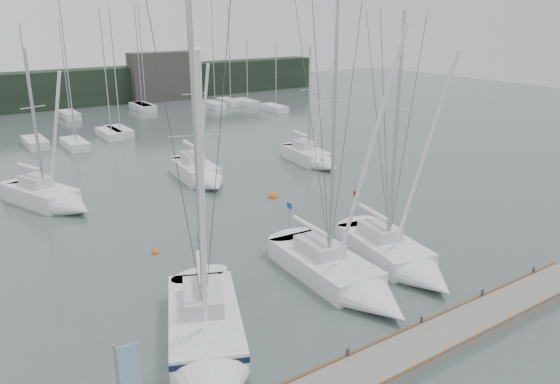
% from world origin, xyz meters
% --- Properties ---
extents(ground, '(160.00, 160.00, 0.00)m').
position_xyz_m(ground, '(0.00, 0.00, 0.00)').
color(ground, '#495855').
rests_on(ground, ground).
extents(dock, '(24.00, 2.00, 0.40)m').
position_xyz_m(dock, '(0.00, -5.00, 0.20)').
color(dock, '#61615D').
rests_on(dock, ground).
extents(far_treeline, '(90.00, 4.00, 5.00)m').
position_xyz_m(far_treeline, '(0.00, 62.00, 2.50)').
color(far_treeline, black).
rests_on(far_treeline, ground).
extents(far_building_right, '(10.00, 3.00, 7.00)m').
position_xyz_m(far_building_right, '(18.00, 60.00, 3.50)').
color(far_building_right, '#3B3836').
rests_on(far_building_right, ground).
extents(mast_forest, '(53.97, 23.91, 14.76)m').
position_xyz_m(mast_forest, '(-0.18, 44.52, 0.49)').
color(mast_forest, silver).
rests_on(mast_forest, ground).
extents(sailboat_near_left, '(6.30, 9.73, 14.23)m').
position_xyz_m(sailboat_near_left, '(-6.22, -0.92, 0.58)').
color(sailboat_near_left, silver).
rests_on(sailboat_near_left, ground).
extents(sailboat_near_center, '(3.35, 9.48, 14.97)m').
position_xyz_m(sailboat_near_center, '(1.81, 0.26, 0.50)').
color(sailboat_near_center, silver).
rests_on(sailboat_near_center, ground).
extents(sailboat_near_right, '(4.05, 8.62, 13.57)m').
position_xyz_m(sailboat_near_right, '(5.56, 0.35, 0.50)').
color(sailboat_near_right, silver).
rests_on(sailboat_near_right, ground).
extents(sailboat_mid_b, '(5.06, 8.06, 11.16)m').
position_xyz_m(sailboat_mid_b, '(-6.86, 20.15, 0.56)').
color(sailboat_mid_b, silver).
rests_on(sailboat_mid_b, ground).
extents(sailboat_mid_c, '(3.19, 7.54, 11.15)m').
position_xyz_m(sailboat_mid_c, '(3.83, 19.67, 0.59)').
color(sailboat_mid_c, silver).
rests_on(sailboat_mid_c, ground).
extents(sailboat_mid_e, '(3.07, 7.35, 10.56)m').
position_xyz_m(sailboat_mid_e, '(14.18, 18.85, 0.53)').
color(sailboat_mid_e, silver).
rests_on(sailboat_mid_e, ground).
extents(buoy_a, '(0.43, 0.43, 0.43)m').
position_xyz_m(buoy_a, '(-4.12, 9.50, 0.00)').
color(buoy_a, '#EB5114').
rests_on(buoy_a, ground).
extents(buoy_b, '(0.70, 0.70, 0.70)m').
position_xyz_m(buoy_b, '(6.48, 13.69, 0.00)').
color(buoy_b, '#EB5114').
rests_on(buoy_b, ground).
extents(seagull, '(0.97, 0.49, 0.20)m').
position_xyz_m(seagull, '(0.55, 1.31, 6.29)').
color(seagull, white).
rests_on(seagull, ground).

